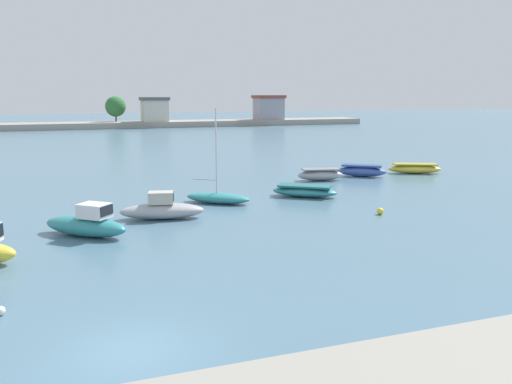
# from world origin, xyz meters

# --- Properties ---
(ground_plane) EXTENTS (400.00, 400.00, 0.00)m
(ground_plane) POSITION_xyz_m (0.00, 0.00, 0.00)
(ground_plane) COLOR slate
(moored_boat_2) EXTENTS (4.84, 4.49, 1.80)m
(moored_boat_2) POSITION_xyz_m (-0.72, 13.86, 0.65)
(moored_boat_2) COLOR teal
(moored_boat_2) RESTS_ON ground
(moored_boat_3) EXTENTS (5.28, 2.71, 1.65)m
(moored_boat_3) POSITION_xyz_m (3.71, 16.45, 0.57)
(moored_boat_3) COLOR #9E9EA3
(moored_boat_3) RESTS_ON ground
(moored_boat_4) EXTENTS (4.61, 4.06, 6.52)m
(moored_boat_4) POSITION_xyz_m (8.15, 19.79, 0.40)
(moored_boat_4) COLOR teal
(moored_boat_4) RESTS_ON ground
(moored_boat_5) EXTENTS (4.93, 4.23, 0.87)m
(moored_boat_5) POSITION_xyz_m (14.79, 19.90, 0.41)
(moored_boat_5) COLOR teal
(moored_boat_5) RESTS_ON ground
(moored_boat_6) EXTENTS (4.23, 2.28, 1.04)m
(moored_boat_6) POSITION_xyz_m (19.19, 26.12, 0.50)
(moored_boat_6) COLOR #9E9EA3
(moored_boat_6) RESTS_ON ground
(moored_boat_7) EXTENTS (4.39, 3.66, 1.07)m
(moored_boat_7) POSITION_xyz_m (23.75, 26.92, 0.51)
(moored_boat_7) COLOR #3856A8
(moored_boat_7) RESTS_ON ground
(moored_boat_8) EXTENTS (5.10, 3.37, 0.93)m
(moored_boat_8) POSITION_xyz_m (29.50, 26.86, 0.45)
(moored_boat_8) COLOR yellow
(moored_boat_8) RESTS_ON ground
(mooring_buoy_0) EXTENTS (0.43, 0.43, 0.43)m
(mooring_buoy_0) POSITION_xyz_m (16.78, 12.97, 0.21)
(mooring_buoy_0) COLOR yellow
(mooring_buoy_0) RESTS_ON ground
(mooring_buoy_2) EXTENTS (0.33, 0.33, 0.33)m
(mooring_buoy_2) POSITION_xyz_m (-3.91, 4.15, 0.16)
(mooring_buoy_2) COLOR white
(mooring_buoy_2) RESTS_ON ground
(distant_shoreline) EXTENTS (136.34, 8.98, 7.11)m
(distant_shoreline) POSITION_xyz_m (0.13, 106.44, 1.81)
(distant_shoreline) COLOR gray
(distant_shoreline) RESTS_ON ground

